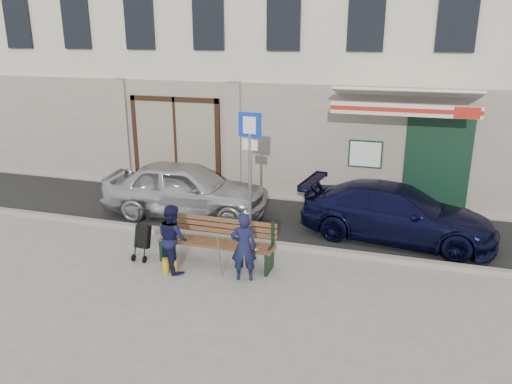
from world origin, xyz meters
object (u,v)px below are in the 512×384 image
at_px(parking_sign, 250,155).
at_px(man, 244,247).
at_px(car_navy, 397,213).
at_px(bench, 214,242).
at_px(woman, 173,238).
at_px(stroller, 143,237).
at_px(car_silver, 186,189).

distance_m(parking_sign, man, 2.36).
xyz_separation_m(car_navy, bench, (-3.46, -2.43, -0.17)).
height_order(parking_sign, man, parking_sign).
relative_size(car_navy, man, 3.23).
relative_size(car_navy, woman, 3.16).
bearing_deg(car_navy, stroller, 125.13).
height_order(car_navy, bench, car_navy).
bearing_deg(bench, car_navy, 35.04).
bearing_deg(car_silver, stroller, -179.77).
bearing_deg(man, bench, -47.69).
xyz_separation_m(parking_sign, bench, (-0.30, -1.44, -1.50)).
relative_size(car_navy, stroller, 4.15).
xyz_separation_m(car_silver, parking_sign, (2.05, -0.99, 1.25)).
bearing_deg(bench, parking_sign, 78.19).
bearing_deg(car_navy, parking_sign, 114.57).
bearing_deg(parking_sign, car_silver, 162.88).
relative_size(car_navy, parking_sign, 1.49).
relative_size(parking_sign, man, 2.17).
relative_size(car_silver, woman, 3.06).
xyz_separation_m(car_silver, car_navy, (5.21, -0.00, -0.09)).
height_order(car_silver, stroller, car_silver).
xyz_separation_m(woman, stroller, (-0.85, 0.31, -0.22)).
height_order(car_silver, parking_sign, parking_sign).
height_order(bench, man, man).
distance_m(man, stroller, 2.33).
xyz_separation_m(car_silver, woman, (1.10, -2.94, -0.03)).
relative_size(parking_sign, stroller, 2.79).
xyz_separation_m(man, stroller, (-2.30, 0.27, -0.21)).
bearing_deg(stroller, car_silver, 97.65).
distance_m(woman, stroller, 0.93).
height_order(car_silver, bench, car_silver).
bearing_deg(parking_sign, stroller, -129.10).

